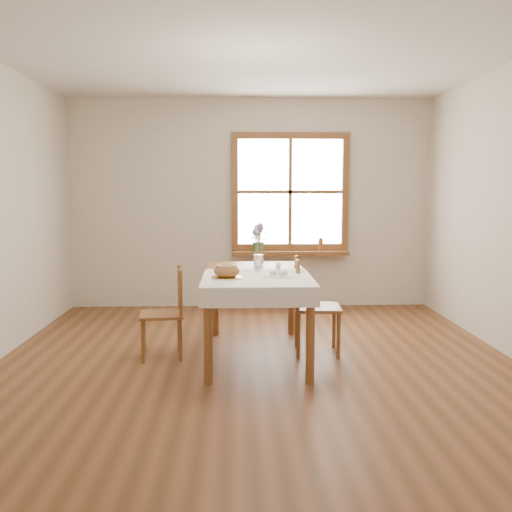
{
  "coord_description": "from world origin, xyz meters",
  "views": [
    {
      "loc": [
        -0.17,
        -4.67,
        1.49
      ],
      "look_at": [
        0.0,
        0.3,
        0.9
      ],
      "focal_mm": 40.0,
      "sensor_mm": 36.0,
      "label": 1
    }
  ],
  "objects_px": {
    "chair_left": "(161,313)",
    "dining_table": "(256,282)",
    "bread_plate": "(227,278)",
    "flower_vase": "(259,261)",
    "chair_right": "(317,306)"
  },
  "relations": [
    {
      "from": "chair_left",
      "to": "dining_table",
      "type": "bearing_deg",
      "value": 83.45
    },
    {
      "from": "chair_left",
      "to": "bread_plate",
      "type": "distance_m",
      "value": 0.77
    },
    {
      "from": "chair_left",
      "to": "flower_vase",
      "type": "height_order",
      "value": "flower_vase"
    },
    {
      "from": "dining_table",
      "to": "chair_left",
      "type": "height_order",
      "value": "chair_left"
    },
    {
      "from": "bread_plate",
      "to": "dining_table",
      "type": "bearing_deg",
      "value": 55.37
    },
    {
      "from": "chair_right",
      "to": "dining_table",
      "type": "bearing_deg",
      "value": 98.92
    },
    {
      "from": "chair_left",
      "to": "chair_right",
      "type": "relative_size",
      "value": 0.91
    },
    {
      "from": "dining_table",
      "to": "chair_left",
      "type": "bearing_deg",
      "value": -178.75
    },
    {
      "from": "chair_right",
      "to": "flower_vase",
      "type": "height_order",
      "value": "chair_right"
    },
    {
      "from": "chair_right",
      "to": "bread_plate",
      "type": "bearing_deg",
      "value": 120.82
    },
    {
      "from": "bread_plate",
      "to": "flower_vase",
      "type": "relative_size",
      "value": 2.42
    },
    {
      "from": "chair_right",
      "to": "bread_plate",
      "type": "relative_size",
      "value": 3.56
    },
    {
      "from": "chair_left",
      "to": "flower_vase",
      "type": "relative_size",
      "value": 7.85
    },
    {
      "from": "dining_table",
      "to": "chair_left",
      "type": "xyz_separation_m",
      "value": [
        -0.84,
        -0.02,
        -0.27
      ]
    },
    {
      "from": "chair_left",
      "to": "flower_vase",
      "type": "xyz_separation_m",
      "value": [
        0.88,
        0.47,
        0.4
      ]
    }
  ]
}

